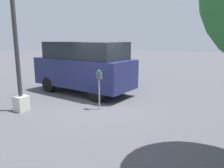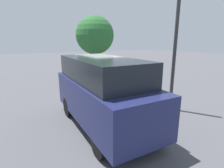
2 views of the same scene
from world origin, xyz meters
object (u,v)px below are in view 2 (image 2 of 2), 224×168
(lamp_post, at_px, (173,75))
(street_tree, at_px, (95,35))
(parked_van, at_px, (103,91))
(parking_meter_near, at_px, (112,80))
(parking_meter_far, at_px, (71,65))
(fire_hydrant, at_px, (81,77))

(lamp_post, bearing_deg, street_tree, -179.90)
(parked_van, bearing_deg, parking_meter_near, 144.24)
(parking_meter_near, bearing_deg, parked_van, -37.31)
(parking_meter_far, xyz_separation_m, parked_van, (8.12, -1.69, 0.16))
(parking_meter_far, relative_size, fire_hydrant, 1.98)
(fire_hydrant, bearing_deg, parked_van, -15.89)
(street_tree, bearing_deg, parking_meter_far, -122.59)
(parking_meter_far, height_order, street_tree, street_tree)
(lamp_post, relative_size, parked_van, 1.06)
(parking_meter_near, distance_m, parked_van, 2.69)
(parking_meter_far, xyz_separation_m, lamp_post, (8.37, 1.63, 0.40))
(parking_meter_far, distance_m, street_tree, 2.95)
(lamp_post, xyz_separation_m, fire_hydrant, (-7.11, -1.36, -1.16))
(lamp_post, xyz_separation_m, parked_van, (-0.24, -3.32, -0.24))
(parking_meter_near, bearing_deg, parking_meter_far, -178.30)
(lamp_post, distance_m, fire_hydrant, 7.33)
(parking_meter_far, xyz_separation_m, fire_hydrant, (1.25, 0.27, -0.76))
(parking_meter_near, bearing_deg, lamp_post, 36.73)
(parked_van, xyz_separation_m, street_tree, (-7.09, 3.31, 2.08))
(street_tree, xyz_separation_m, fire_hydrant, (0.22, -1.35, -3.00))
(lamp_post, xyz_separation_m, street_tree, (-7.33, -0.01, 1.84))
(lamp_post, height_order, fire_hydrant, lamp_post)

